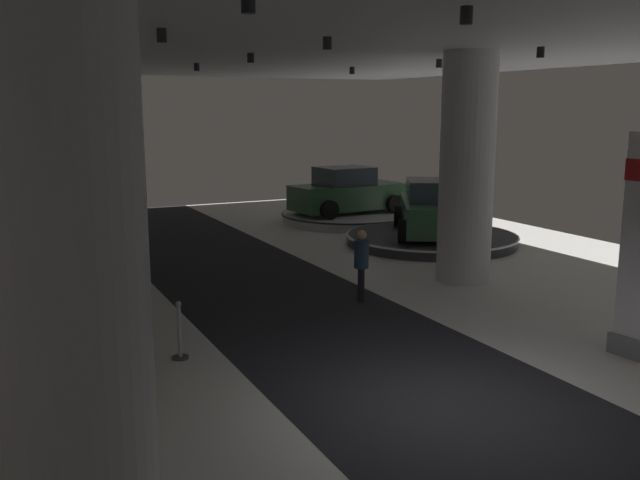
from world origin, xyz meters
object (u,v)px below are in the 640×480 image
Objects in this scene: column_right at (467,168)px; display_platform_far_right at (431,238)px; display_car_deep_right at (347,192)px; display_car_far_right at (432,210)px; display_platform_deep_right at (348,217)px; visitor_walking_near at (361,261)px; column_left at (70,258)px.

display_platform_far_right is (1.90, 4.05, -2.57)m from column_right.
display_car_far_right is at bearing -86.47° from display_car_deep_right.
display_car_deep_right reaches higher than display_platform_deep_right.
visitor_walking_near is (-3.25, -0.62, -1.84)m from column_right.
display_platform_far_right is at bearing 64.82° from column_right.
display_platform_far_right is (11.74, 10.49, -2.57)m from column_left.
display_car_far_right reaches higher than display_platform_far_right.
display_car_deep_right is 10.77m from visitor_walking_near.
display_platform_deep_right is 10.81m from visitor_walking_near.
display_car_far_right is at bearing -119.98° from display_platform_far_right.
column_left is 1.04× the size of display_platform_far_right.
display_platform_far_right is 6.99m from visitor_walking_near.
column_left is 1.21× the size of display_car_far_right.
column_left is at bearing -138.23° from display_car_far_right.
display_platform_far_right is 1.17× the size of display_car_far_right.
display_car_far_right is at bearing 42.09° from visitor_walking_near.
display_platform_deep_right is 4.97m from display_platform_far_right.
column_left is 15.95m from display_platform_far_right.
display_car_far_right reaches higher than display_platform_deep_right.
display_car_deep_right is at bearing 93.73° from display_platform_far_right.
column_right reaches higher than display_car_far_right.
column_left reaches higher than display_car_deep_right.
display_car_deep_right is 0.96× the size of display_car_far_right.
display_platform_deep_right reaches higher than display_platform_far_right.
display_car_deep_right reaches higher than display_car_far_right.
display_car_deep_right reaches higher than display_platform_far_right.
display_platform_deep_right is (11.44, 15.45, -2.56)m from column_left.
visitor_walking_near is (-5.14, -4.64, -0.18)m from display_car_far_right.
display_platform_deep_right is 1.09× the size of display_car_far_right.
column_right is 4.74m from display_car_far_right.
display_platform_far_right is 3.34× the size of visitor_walking_near.
column_right is at bearing -115.15° from display_car_far_right.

